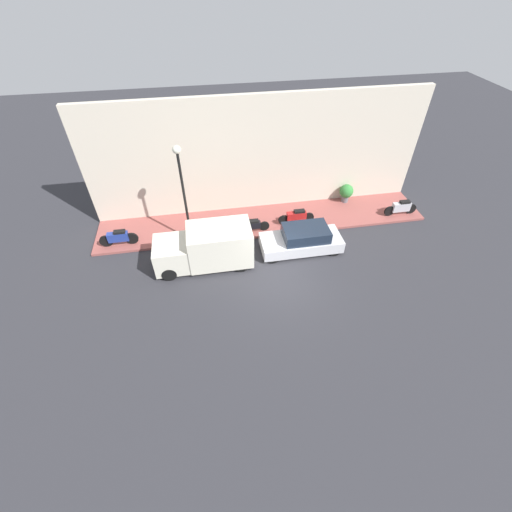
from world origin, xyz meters
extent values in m
plane|color=#2D2D33|center=(0.00, 0.00, 0.00)|extent=(60.00, 60.00, 0.00)
cube|color=#934C47|center=(4.45, 0.00, 0.06)|extent=(2.78, 17.75, 0.13)
cube|color=beige|center=(5.99, 0.00, 3.14)|extent=(0.30, 17.75, 6.28)
cube|color=silver|center=(1.83, -1.40, 0.46)|extent=(1.62, 3.98, 0.58)
cube|color=#192333|center=(1.83, -1.60, 1.03)|extent=(1.42, 2.19, 0.57)
cylinder|color=black|center=(1.14, 0.14, 0.30)|extent=(0.20, 0.60, 0.60)
cylinder|color=black|center=(2.52, 0.14, 0.30)|extent=(0.20, 0.60, 0.60)
cylinder|color=black|center=(1.14, -2.94, 0.30)|extent=(0.20, 0.60, 0.60)
cylinder|color=black|center=(2.52, -2.94, 0.30)|extent=(0.20, 0.60, 0.60)
cube|color=silver|center=(1.62, 2.59, 1.09)|extent=(1.84, 2.91, 1.81)
cube|color=silver|center=(1.62, 4.83, 0.82)|extent=(1.75, 1.57, 1.27)
cube|color=#192333|center=(1.62, 5.07, 1.17)|extent=(1.56, 0.86, 0.51)
cylinder|color=black|center=(0.83, 5.03, 0.34)|extent=(0.22, 0.68, 0.68)
cylinder|color=black|center=(2.41, 5.03, 0.34)|extent=(0.22, 0.68, 0.68)
cylinder|color=black|center=(0.83, 1.73, 0.34)|extent=(0.22, 0.68, 0.68)
cylinder|color=black|center=(2.41, 1.73, 0.34)|extent=(0.22, 0.68, 0.68)
cube|color=#B21E1E|center=(3.86, -1.70, 0.60)|extent=(0.30, 1.05, 0.45)
cube|color=black|center=(3.86, -1.84, 0.88)|extent=(0.27, 0.57, 0.12)
cylinder|color=black|center=(3.86, -1.00, 0.41)|extent=(0.10, 0.57, 0.57)
cylinder|color=black|center=(3.86, -2.40, 0.41)|extent=(0.10, 0.57, 0.57)
cube|color=black|center=(3.54, 0.88, 0.53)|extent=(0.30, 1.10, 0.36)
cube|color=black|center=(3.54, 0.73, 0.78)|extent=(0.27, 0.60, 0.12)
cylinder|color=black|center=(3.54, 1.64, 0.39)|extent=(0.10, 0.53, 0.53)
cylinder|color=black|center=(3.54, 0.12, 0.39)|extent=(0.10, 0.53, 0.53)
cube|color=#B7B7BF|center=(3.64, -7.63, 0.63)|extent=(0.30, 1.00, 0.50)
cube|color=black|center=(3.64, -7.77, 0.94)|extent=(0.27, 0.55, 0.12)
cylinder|color=black|center=(3.64, -6.99, 0.42)|extent=(0.10, 0.59, 0.59)
cylinder|color=black|center=(3.64, -8.28, 0.42)|extent=(0.10, 0.59, 0.59)
cube|color=navy|center=(3.60, 7.52, 0.64)|extent=(0.30, 1.00, 0.47)
cube|color=black|center=(3.60, 7.38, 0.93)|extent=(0.27, 0.55, 0.12)
cylinder|color=black|center=(3.60, 8.14, 0.45)|extent=(0.10, 0.64, 0.64)
cylinder|color=black|center=(3.60, 6.90, 0.45)|extent=(0.10, 0.64, 0.64)
cylinder|color=black|center=(3.37, 3.97, 2.53)|extent=(0.12, 0.12, 4.80)
sphere|color=silver|center=(3.37, 3.97, 5.03)|extent=(0.37, 0.37, 0.37)
cylinder|color=slate|center=(5.43, -5.09, 0.32)|extent=(0.40, 0.40, 0.38)
sphere|color=#337F38|center=(5.43, -5.09, 0.82)|extent=(0.79, 0.79, 0.79)
camera|label=1|loc=(-10.56, 3.01, 11.40)|focal=24.00mm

